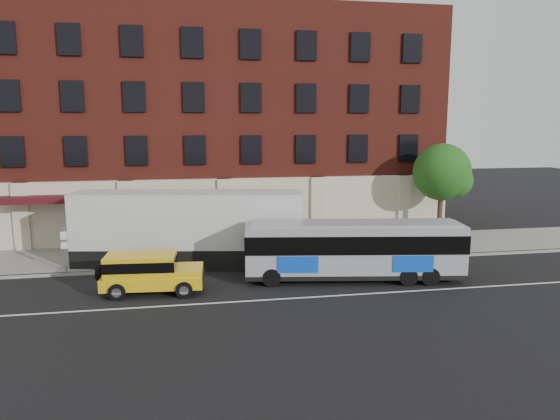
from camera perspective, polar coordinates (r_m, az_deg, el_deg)
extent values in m
plane|color=black|center=(22.73, -3.50, -10.21)|extent=(120.00, 120.00, 0.00)
cube|color=gray|center=(31.29, -5.51, -4.59)|extent=(60.00, 6.00, 0.15)
cube|color=gray|center=(28.40, -4.98, -6.04)|extent=(60.00, 0.25, 0.15)
cube|color=silver|center=(23.20, -3.66, -9.78)|extent=(60.00, 0.12, 0.01)
cube|color=maroon|center=(38.34, -6.74, 9.39)|extent=(30.00, 10.00, 15.00)
cube|color=beige|center=(33.66, -5.98, 0.00)|extent=(30.00, 0.35, 4.00)
cube|color=#420B12|center=(33.64, -24.92, 1.06)|extent=(4.20, 2.20, 0.30)
cube|color=beige|center=(34.78, -26.09, -0.61)|extent=(0.90, 0.55, 4.00)
cube|color=beige|center=(33.64, -16.21, -0.33)|extent=(0.90, 0.55, 4.00)
cube|color=beige|center=(33.56, -5.97, -0.02)|extent=(0.90, 0.55, 4.00)
cube|color=beige|center=(34.53, 4.00, 0.27)|extent=(0.90, 0.55, 4.00)
cube|color=beige|center=(36.48, 13.17, 0.54)|extent=(0.90, 0.55, 4.00)
cube|color=black|center=(34.62, -26.87, 5.64)|extent=(1.30, 0.20, 1.80)
cube|color=black|center=(33.80, -21.14, 5.95)|extent=(1.30, 0.20, 1.80)
cube|color=black|center=(33.34, -15.19, 6.21)|extent=(1.30, 0.20, 1.80)
cube|color=black|center=(33.23, -9.13, 6.41)|extent=(1.30, 0.20, 1.80)
cube|color=black|center=(33.50, -3.10, 6.54)|extent=(1.30, 0.20, 1.80)
cube|color=black|center=(34.12, 2.78, 6.59)|extent=(1.30, 0.20, 1.80)
cube|color=black|center=(35.08, 8.39, 6.58)|extent=(1.30, 0.20, 1.80)
cube|color=black|center=(36.36, 13.65, 6.51)|extent=(1.30, 0.20, 1.80)
cube|color=black|center=(34.61, -27.26, 10.92)|extent=(1.30, 0.20, 1.80)
cube|color=black|center=(33.80, -21.47, 11.37)|extent=(1.30, 0.20, 1.80)
cube|color=black|center=(33.33, -15.43, 11.71)|extent=(1.30, 0.20, 1.80)
cube|color=black|center=(33.22, -9.28, 11.93)|extent=(1.30, 0.20, 1.80)
cube|color=black|center=(33.49, -3.15, 12.01)|extent=(1.30, 0.20, 1.80)
cube|color=black|center=(34.11, 2.82, 11.97)|extent=(1.30, 0.20, 1.80)
cube|color=black|center=(35.07, 8.52, 11.81)|extent=(1.30, 0.20, 1.80)
cube|color=black|center=(36.35, 13.85, 11.56)|extent=(1.30, 0.20, 1.80)
cube|color=black|center=(34.90, -27.68, 16.16)|extent=(1.30, 0.20, 1.80)
cube|color=black|center=(34.09, -21.81, 16.74)|extent=(1.30, 0.20, 1.80)
cube|color=black|center=(33.63, -15.68, 17.16)|extent=(1.30, 0.20, 1.80)
cube|color=black|center=(33.52, -9.43, 17.40)|extent=(1.30, 0.20, 1.80)
cube|color=black|center=(33.79, -3.20, 17.44)|extent=(1.30, 0.20, 1.80)
cube|color=black|center=(34.40, 2.87, 17.30)|extent=(1.30, 0.20, 1.80)
cube|color=black|center=(35.36, 8.65, 17.00)|extent=(1.30, 0.20, 1.80)
cube|color=black|center=(36.62, 14.06, 16.56)|extent=(1.30, 0.20, 1.80)
cube|color=black|center=(34.50, -23.63, -1.19)|extent=(2.60, 0.15, 2.80)
cube|color=black|center=(33.62, -13.63, -0.91)|extent=(2.60, 0.15, 2.80)
cube|color=black|center=(33.80, -3.43, -0.61)|extent=(2.60, 0.15, 2.80)
cube|color=black|center=(35.02, 6.36, -0.30)|extent=(2.60, 0.15, 2.80)
cylinder|color=slate|center=(28.82, -22.17, -4.07)|extent=(0.07, 0.07, 2.50)
cube|color=silver|center=(28.51, -22.33, -2.58)|extent=(0.30, 0.03, 0.40)
cube|color=silver|center=(28.61, -22.27, -3.56)|extent=(0.30, 0.03, 0.35)
cylinder|color=#35261A|center=(35.19, 16.84, -0.77)|extent=(0.32, 0.32, 3.00)
sphere|color=#1E4C15|center=(34.82, 17.07, 3.94)|extent=(3.60, 3.60, 3.60)
sphere|color=#1E4C15|center=(34.84, 18.35, 3.05)|extent=(2.20, 2.20, 2.20)
sphere|color=#1E4C15|center=(34.94, 15.86, 3.35)|extent=(2.00, 2.00, 2.00)
cube|color=#91939A|center=(25.98, 7.98, -4.20)|extent=(10.69, 3.81, 2.49)
cube|color=black|center=(26.28, 7.92, -6.65)|extent=(10.74, 3.86, 0.22)
cube|color=#91939A|center=(25.71, 8.05, -1.41)|extent=(10.13, 3.47, 0.10)
cube|color=black|center=(25.89, 8.00, -3.31)|extent=(10.77, 3.89, 0.87)
cube|color=blue|center=(24.72, 1.93, -5.92)|extent=(1.90, 0.34, 0.79)
cube|color=blue|center=(27.69, 12.96, -4.48)|extent=(1.90, 0.34, 0.79)
cylinder|color=black|center=(24.99, -0.91, -7.31)|extent=(0.90, 0.40, 0.87)
cylinder|color=black|center=(26.88, -0.94, -6.10)|extent=(0.90, 0.40, 0.87)
cylinder|color=black|center=(25.85, 13.67, -7.01)|extent=(0.90, 0.40, 0.87)
cylinder|color=black|center=(27.68, 12.63, -5.87)|extent=(0.90, 0.40, 0.87)
cylinder|color=black|center=(26.13, 15.91, -6.92)|extent=(0.90, 0.40, 0.87)
cylinder|color=black|center=(27.95, 14.72, -5.80)|extent=(0.90, 0.40, 0.87)
cube|color=yellow|center=(24.77, -13.52, -7.33)|extent=(4.58, 2.18, 0.56)
cube|color=yellow|center=(24.64, -14.77, -5.67)|extent=(3.19, 2.04, 0.93)
cube|color=black|center=(24.63, -14.77, -5.57)|extent=(3.23, 2.08, 0.46)
cube|color=yellow|center=(24.50, -9.98, -6.37)|extent=(1.52, 1.86, 0.28)
cube|color=black|center=(24.56, -8.28, -7.19)|extent=(0.17, 1.48, 0.51)
cylinder|color=black|center=(25.07, -18.96, -6.38)|extent=(0.26, 0.72, 0.71)
cylinder|color=black|center=(23.82, -10.31, -8.47)|extent=(0.76, 0.31, 0.74)
cylinder|color=silver|center=(23.82, -10.31, -8.47)|extent=(0.43, 0.31, 0.41)
cylinder|color=black|center=(25.55, -10.02, -7.22)|extent=(0.76, 0.31, 0.74)
cylinder|color=silver|center=(25.55, -10.02, -7.22)|extent=(0.43, 0.31, 0.41)
cylinder|color=black|center=(24.21, -17.18, -8.46)|extent=(0.76, 0.31, 0.74)
cylinder|color=silver|center=(24.21, -17.18, -8.46)|extent=(0.43, 0.31, 0.41)
cylinder|color=black|center=(25.92, -16.42, -7.23)|extent=(0.76, 0.31, 0.74)
cylinder|color=silver|center=(25.92, -16.42, -7.23)|extent=(0.43, 0.31, 0.41)
cube|color=black|center=(28.94, -9.76, -4.87)|extent=(12.24, 4.45, 1.10)
cube|color=silver|center=(28.52, -9.88, -0.97)|extent=(12.25, 4.49, 2.90)
cylinder|color=black|center=(28.96, -18.99, -5.35)|extent=(1.03, 0.45, 1.00)
cylinder|color=black|center=(31.08, -17.66, -4.29)|extent=(1.03, 0.45, 1.00)
cylinder|color=black|center=(28.60, -16.70, -5.42)|extent=(1.03, 0.45, 1.00)
cylinder|color=black|center=(30.74, -15.51, -4.33)|extent=(1.03, 0.45, 1.00)
cylinder|color=black|center=(27.49, -3.31, -5.62)|extent=(1.03, 0.45, 1.00)
cylinder|color=black|center=(29.72, -3.09, -4.47)|extent=(1.03, 0.45, 1.00)
cylinder|color=black|center=(27.46, -0.80, -5.62)|extent=(1.03, 0.45, 1.00)
cylinder|color=black|center=(29.69, -0.77, -4.47)|extent=(1.03, 0.45, 1.00)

